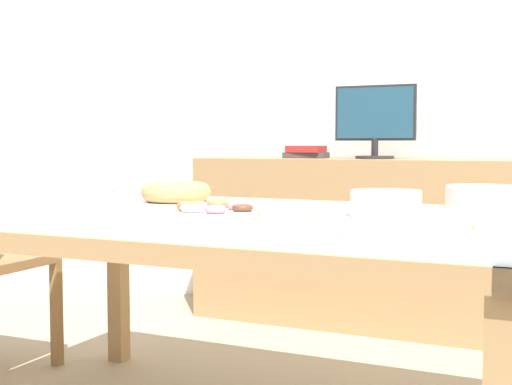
# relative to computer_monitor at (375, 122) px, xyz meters

# --- Properties ---
(wall_back) EXTENTS (8.00, 0.10, 2.60)m
(wall_back) POSITION_rel_computer_monitor_xyz_m (0.01, 0.30, 0.23)
(wall_back) COLOR white
(wall_back) RESTS_ON ground
(dining_table) EXTENTS (1.83, 1.08, 0.74)m
(dining_table) POSITION_rel_computer_monitor_xyz_m (0.01, -1.53, -0.41)
(dining_table) COLOR silver
(dining_table) RESTS_ON ground
(sideboard) EXTENTS (1.93, 0.44, 0.88)m
(sideboard) POSITION_rel_computer_monitor_xyz_m (0.01, 0.00, -0.63)
(sideboard) COLOR tan
(sideboard) RESTS_ON ground
(computer_monitor) EXTENTS (0.42, 0.20, 0.38)m
(computer_monitor) POSITION_rel_computer_monitor_xyz_m (0.00, 0.00, 0.00)
(computer_monitor) COLOR #262628
(computer_monitor) RESTS_ON sideboard
(book_stack) EXTENTS (0.25, 0.18, 0.07)m
(book_stack) POSITION_rel_computer_monitor_xyz_m (-0.38, 0.00, -0.16)
(book_stack) COLOR #3F3838
(book_stack) RESTS_ON sideboard
(cake_chocolate_round) EXTENTS (0.30, 0.30, 0.08)m
(cake_chocolate_round) POSITION_rel_computer_monitor_xyz_m (0.71, -1.23, -0.29)
(cake_chocolate_round) COLOR white
(cake_chocolate_round) RESTS_ON dining_table
(cake_golden_bundt) EXTENTS (0.26, 0.26, 0.08)m
(cake_golden_bundt) POSITION_rel_computer_monitor_xyz_m (-0.31, -1.43, -0.29)
(cake_golden_bundt) COLOR white
(cake_golden_bundt) RESTS_ON dining_table
(pastry_platter) EXTENTS (0.37, 0.37, 0.04)m
(pastry_platter) POSITION_rel_computer_monitor_xyz_m (-0.03, -1.67, -0.32)
(pastry_platter) COLOR white
(pastry_platter) RESTS_ON dining_table
(plate_stack) EXTENTS (0.21, 0.21, 0.08)m
(plate_stack) POSITION_rel_computer_monitor_xyz_m (0.47, -1.51, -0.29)
(plate_stack) COLOR white
(plate_stack) RESTS_ON dining_table
(tealight_near_front) EXTENTS (0.04, 0.04, 0.04)m
(tealight_near_front) POSITION_rel_computer_monitor_xyz_m (0.77, -1.86, -0.32)
(tealight_near_front) COLOR silver
(tealight_near_front) RESTS_ON dining_table
(tealight_near_cakes) EXTENTS (0.04, 0.04, 0.04)m
(tealight_near_cakes) POSITION_rel_computer_monitor_xyz_m (-0.05, -1.34, -0.32)
(tealight_near_cakes) COLOR silver
(tealight_near_cakes) RESTS_ON dining_table
(tealight_right_edge) EXTENTS (0.04, 0.04, 0.04)m
(tealight_right_edge) POSITION_rel_computer_monitor_xyz_m (-0.75, -1.20, -0.32)
(tealight_right_edge) COLOR silver
(tealight_right_edge) RESTS_ON dining_table
(tealight_left_edge) EXTENTS (0.04, 0.04, 0.04)m
(tealight_left_edge) POSITION_rel_computer_monitor_xyz_m (0.19, -1.80, -0.32)
(tealight_left_edge) COLOR silver
(tealight_left_edge) RESTS_ON dining_table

